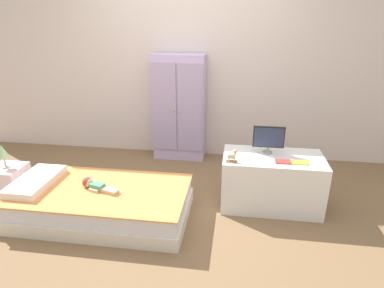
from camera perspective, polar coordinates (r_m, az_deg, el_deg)
name	(u,v)px	position (r m, az deg, el deg)	size (l,w,h in m)	color
ground_plane	(164,214)	(3.28, -4.94, -12.22)	(10.00, 10.00, 0.02)	brown
back_wall	(188,54)	(4.30, -0.73, 15.47)	(6.40, 0.05, 2.70)	silver
bed	(101,203)	(3.27, -15.78, -9.89)	(1.67, 0.86, 0.30)	silver
pillow	(36,181)	(3.48, -25.80, -5.88)	(0.32, 0.62, 0.07)	white
doll	(94,185)	(3.20, -16.93, -6.88)	(0.39, 0.18, 0.10)	#4CA375
nightstand	(9,182)	(3.96, -29.44, -5.83)	(0.33, 0.33, 0.35)	silver
table_lamp	(2,152)	(3.83, -30.38, -1.20)	(0.11, 0.11, 0.25)	#B7B2AD
wardrobe	(179,108)	(4.25, -2.30, 6.32)	(0.67, 0.31, 1.37)	silver
tv_stand	(271,181)	(3.36, 13.76, -6.36)	(0.97, 0.52, 0.54)	white
tv_monitor	(269,138)	(3.27, 13.33, 1.05)	(0.30, 0.10, 0.28)	#99999E
rocking_horse_toy	(233,156)	(3.04, 7.17, -2.11)	(0.10, 0.04, 0.13)	#8E6642
book_red	(283,162)	(3.15, 15.69, -2.99)	(0.14, 0.10, 0.01)	#CC3838
book_yellow	(300,163)	(3.17, 18.43, -3.11)	(0.16, 0.09, 0.01)	gold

